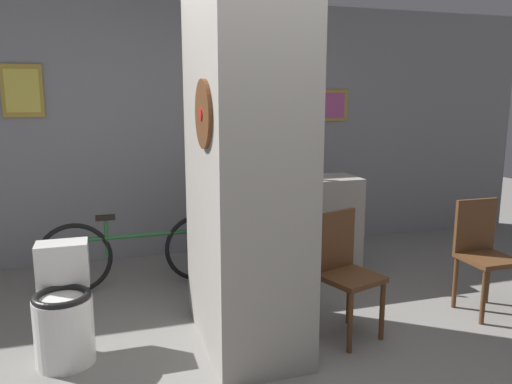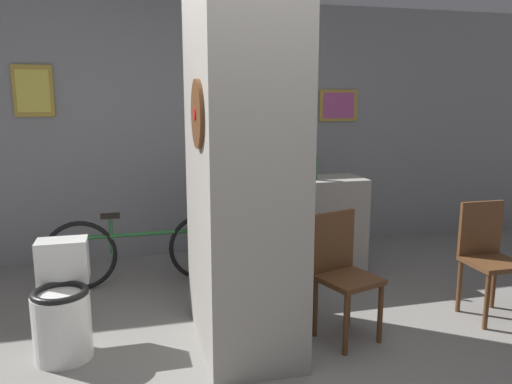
{
  "view_description": "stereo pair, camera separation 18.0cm",
  "coord_description": "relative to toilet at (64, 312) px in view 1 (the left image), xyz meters",
  "views": [
    {
      "loc": [
        -0.93,
        -2.52,
        1.65
      ],
      "look_at": [
        0.15,
        0.96,
        0.95
      ],
      "focal_mm": 35.0,
      "sensor_mm": 36.0,
      "label": 1
    },
    {
      "loc": [
        -0.76,
        -2.57,
        1.65
      ],
      "look_at": [
        0.15,
        0.96,
        0.95
      ],
      "focal_mm": 35.0,
      "sensor_mm": 36.0,
      "label": 2
    }
  ],
  "objects": [
    {
      "name": "counter_shelf",
      "position": [
        1.78,
        0.94,
        0.15
      ],
      "size": [
        1.49,
        0.44,
        0.92
      ],
      "color": "gray",
      "rests_on": "ground_plane"
    },
    {
      "name": "wall_back",
      "position": [
        1.22,
        1.98,
        0.99
      ],
      "size": [
        8.0,
        0.09,
        2.6
      ],
      "color": "gray",
      "rests_on": "ground_plane"
    },
    {
      "name": "bottle_tall",
      "position": [
        2.03,
        0.88,
        0.73
      ],
      "size": [
        0.07,
        0.07,
        0.34
      ],
      "color": "#267233",
      "rests_on": "counter_shelf"
    },
    {
      "name": "bottle_short",
      "position": [
        1.92,
        1.02,
        0.7
      ],
      "size": [
        0.08,
        0.08,
        0.26
      ],
      "color": "olive",
      "rests_on": "counter_shelf"
    },
    {
      "name": "toilet",
      "position": [
        0.0,
        0.0,
        0.0
      ],
      "size": [
        0.36,
        0.52,
        0.72
      ],
      "color": "white",
      "rests_on": "ground_plane"
    },
    {
      "name": "pillar_center",
      "position": [
        1.17,
        -0.09,
        0.99
      ],
      "size": [
        0.63,
        1.12,
        2.6
      ],
      "color": "gray",
      "rests_on": "ground_plane"
    },
    {
      "name": "ground_plane",
      "position": [
        1.22,
        -0.65,
        -0.31
      ],
      "size": [
        14.0,
        14.0,
        0.0
      ],
      "primitive_type": "plane",
      "color": "gray"
    },
    {
      "name": "chair_near_pillar",
      "position": [
        1.84,
        -0.22,
        0.17
      ],
      "size": [
        0.46,
        0.46,
        0.87
      ],
      "rotation": [
        0.0,
        0.0,
        0.32
      ],
      "color": "brown",
      "rests_on": "ground_plane"
    },
    {
      "name": "chair_by_doorway",
      "position": [
        3.05,
        -0.17,
        0.17
      ],
      "size": [
        0.37,
        0.37,
        0.87
      ],
      "rotation": [
        0.0,
        0.0,
        -0.01
      ],
      "color": "brown",
      "rests_on": "ground_plane"
    },
    {
      "name": "bicycle",
      "position": [
        0.55,
        1.1,
        0.01
      ],
      "size": [
        1.67,
        0.42,
        0.66
      ],
      "color": "black",
      "rests_on": "ground_plane"
    }
  ]
}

